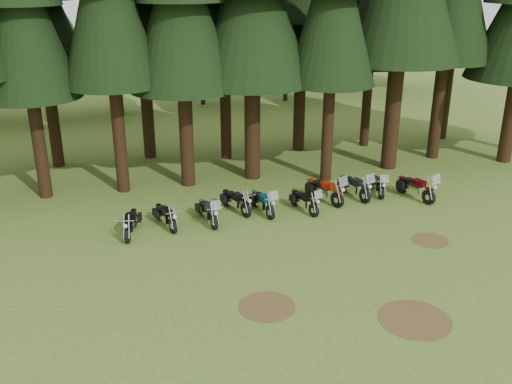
{
  "coord_description": "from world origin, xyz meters",
  "views": [
    {
      "loc": [
        -7.89,
        -16.38,
        9.78
      ],
      "look_at": [
        -1.15,
        5.0,
        1.0
      ],
      "focal_mm": 40.0,
      "sensor_mm": 36.0,
      "label": 1
    }
  ],
  "objects_px": {
    "motorcycle_2": "(208,212)",
    "motorcycle_8": "(377,185)",
    "motorcycle_0": "(131,224)",
    "motorcycle_7": "(354,187)",
    "motorcycle_1": "(166,217)",
    "motorcycle_3": "(236,202)",
    "motorcycle_5": "(304,202)",
    "motorcycle_6": "(324,191)",
    "motorcycle_9": "(416,188)",
    "motorcycle_4": "(263,203)"
  },
  "relations": [
    {
      "from": "motorcycle_0",
      "to": "motorcycle_7",
      "type": "height_order",
      "value": "motorcycle_7"
    },
    {
      "from": "motorcycle_1",
      "to": "motorcycle_2",
      "type": "distance_m",
      "value": 1.73
    },
    {
      "from": "motorcycle_5",
      "to": "motorcycle_0",
      "type": "bearing_deg",
      "value": 167.68
    },
    {
      "from": "motorcycle_6",
      "to": "motorcycle_5",
      "type": "bearing_deg",
      "value": -169.97
    },
    {
      "from": "motorcycle_0",
      "to": "motorcycle_7",
      "type": "bearing_deg",
      "value": 20.91
    },
    {
      "from": "motorcycle_6",
      "to": "motorcycle_8",
      "type": "distance_m",
      "value": 2.77
    },
    {
      "from": "motorcycle_2",
      "to": "motorcycle_5",
      "type": "distance_m",
      "value": 4.24
    },
    {
      "from": "motorcycle_1",
      "to": "motorcycle_7",
      "type": "relative_size",
      "value": 0.87
    },
    {
      "from": "motorcycle_2",
      "to": "motorcycle_1",
      "type": "bearing_deg",
      "value": 169.32
    },
    {
      "from": "motorcycle_2",
      "to": "motorcycle_8",
      "type": "height_order",
      "value": "motorcycle_2"
    },
    {
      "from": "motorcycle_1",
      "to": "motorcycle_5",
      "type": "xyz_separation_m",
      "value": [
        5.96,
        -0.22,
        0.01
      ]
    },
    {
      "from": "motorcycle_3",
      "to": "motorcycle_8",
      "type": "relative_size",
      "value": 1.04
    },
    {
      "from": "motorcycle_2",
      "to": "motorcycle_5",
      "type": "relative_size",
      "value": 1.05
    },
    {
      "from": "motorcycle_4",
      "to": "motorcycle_8",
      "type": "height_order",
      "value": "motorcycle_4"
    },
    {
      "from": "motorcycle_1",
      "to": "motorcycle_8",
      "type": "height_order",
      "value": "motorcycle_8"
    },
    {
      "from": "motorcycle_0",
      "to": "motorcycle_6",
      "type": "height_order",
      "value": "motorcycle_6"
    },
    {
      "from": "motorcycle_2",
      "to": "motorcycle_3",
      "type": "height_order",
      "value": "motorcycle_2"
    },
    {
      "from": "motorcycle_2",
      "to": "motorcycle_7",
      "type": "distance_m",
      "value": 7.06
    },
    {
      "from": "motorcycle_7",
      "to": "motorcycle_8",
      "type": "xyz_separation_m",
      "value": [
        1.23,
        0.09,
        -0.07
      ]
    },
    {
      "from": "motorcycle_1",
      "to": "motorcycle_6",
      "type": "xyz_separation_m",
      "value": [
        7.21,
        0.51,
        0.09
      ]
    },
    {
      "from": "motorcycle_2",
      "to": "motorcycle_7",
      "type": "xyz_separation_m",
      "value": [
        7.03,
        0.74,
        0.04
      ]
    },
    {
      "from": "motorcycle_3",
      "to": "motorcycle_5",
      "type": "distance_m",
      "value": 2.96
    },
    {
      "from": "motorcycle_2",
      "to": "motorcycle_6",
      "type": "relative_size",
      "value": 0.91
    },
    {
      "from": "motorcycle_2",
      "to": "motorcycle_9",
      "type": "xyz_separation_m",
      "value": [
        9.61,
        -0.24,
        0.05
      ]
    },
    {
      "from": "motorcycle_2",
      "to": "motorcycle_6",
      "type": "bearing_deg",
      "value": 0.58
    },
    {
      "from": "motorcycle_3",
      "to": "motorcycle_9",
      "type": "xyz_separation_m",
      "value": [
        8.2,
        -1.02,
        0.05
      ]
    },
    {
      "from": "motorcycle_3",
      "to": "motorcycle_6",
      "type": "distance_m",
      "value": 4.08
    },
    {
      "from": "motorcycle_8",
      "to": "motorcycle_4",
      "type": "bearing_deg",
      "value": -162.49
    },
    {
      "from": "motorcycle_5",
      "to": "motorcycle_9",
      "type": "distance_m",
      "value": 5.38
    },
    {
      "from": "motorcycle_0",
      "to": "motorcycle_1",
      "type": "relative_size",
      "value": 1.02
    },
    {
      "from": "motorcycle_4",
      "to": "motorcycle_3",
      "type": "bearing_deg",
      "value": 146.45
    },
    {
      "from": "motorcycle_2",
      "to": "motorcycle_8",
      "type": "xyz_separation_m",
      "value": [
        8.25,
        0.83,
        -0.03
      ]
    },
    {
      "from": "motorcycle_2",
      "to": "motorcycle_4",
      "type": "xyz_separation_m",
      "value": [
        2.46,
        0.27,
        0.01
      ]
    },
    {
      "from": "motorcycle_1",
      "to": "motorcycle_6",
      "type": "distance_m",
      "value": 7.23
    },
    {
      "from": "motorcycle_2",
      "to": "motorcycle_9",
      "type": "relative_size",
      "value": 0.91
    },
    {
      "from": "motorcycle_3",
      "to": "motorcycle_8",
      "type": "bearing_deg",
      "value": -17.97
    },
    {
      "from": "motorcycle_5",
      "to": "motorcycle_6",
      "type": "distance_m",
      "value": 1.45
    },
    {
      "from": "motorcycle_3",
      "to": "motorcycle_7",
      "type": "distance_m",
      "value": 5.62
    },
    {
      "from": "motorcycle_2",
      "to": "motorcycle_7",
      "type": "relative_size",
      "value": 0.92
    },
    {
      "from": "motorcycle_3",
      "to": "motorcycle_9",
      "type": "distance_m",
      "value": 8.27
    },
    {
      "from": "motorcycle_7",
      "to": "motorcycle_9",
      "type": "relative_size",
      "value": 0.99
    },
    {
      "from": "motorcycle_6",
      "to": "motorcycle_8",
      "type": "bearing_deg",
      "value": -16.58
    },
    {
      "from": "motorcycle_2",
      "to": "motorcycle_6",
      "type": "height_order",
      "value": "motorcycle_6"
    },
    {
      "from": "motorcycle_0",
      "to": "motorcycle_9",
      "type": "bearing_deg",
      "value": 15.48
    },
    {
      "from": "motorcycle_2",
      "to": "motorcycle_7",
      "type": "height_order",
      "value": "motorcycle_7"
    },
    {
      "from": "motorcycle_2",
      "to": "motorcycle_6",
      "type": "distance_m",
      "value": 5.53
    },
    {
      "from": "motorcycle_8",
      "to": "motorcycle_9",
      "type": "bearing_deg",
      "value": -26.13
    },
    {
      "from": "motorcycle_2",
      "to": "motorcycle_8",
      "type": "bearing_deg",
      "value": -0.42
    },
    {
      "from": "motorcycle_5",
      "to": "motorcycle_8",
      "type": "relative_size",
      "value": 1.03
    },
    {
      "from": "motorcycle_2",
      "to": "motorcycle_0",
      "type": "bearing_deg",
      "value": 176.96
    }
  ]
}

